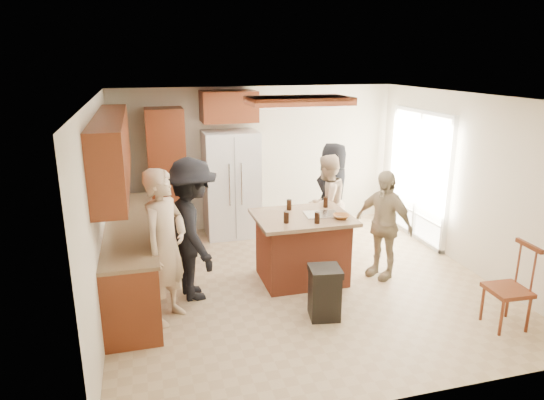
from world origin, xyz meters
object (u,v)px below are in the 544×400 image
object	(u,v)px
person_behind_left	(326,203)
person_counter	(192,230)
person_behind_right	(333,192)
kitchen_island	(302,247)
person_front_left	(165,247)
person_side_right	(383,224)
spindle_chair	(509,290)
refrigerator	(231,184)
trash_bin	(324,292)

from	to	relation	value
person_behind_left	person_counter	xyz separation A→B (m)	(-2.21, -1.09, 0.14)
person_behind_right	kitchen_island	bearing A→B (deg)	12.03
person_front_left	person_side_right	distance (m)	2.99
person_front_left	kitchen_island	bearing A→B (deg)	-34.77
person_behind_left	kitchen_island	world-z (taller)	person_behind_left
person_behind_left	person_side_right	distance (m)	1.22
person_behind_left	person_behind_right	xyz separation A→B (m)	(0.29, 0.43, 0.05)
person_behind_left	spindle_chair	xyz separation A→B (m)	(1.14, -2.76, -0.31)
person_side_right	kitchen_island	world-z (taller)	person_side_right
spindle_chair	person_behind_right	bearing A→B (deg)	104.91
person_side_right	spindle_chair	size ratio (longest dim) A/B	1.53
refrigerator	person_counter	bearing A→B (deg)	-112.57
person_side_right	person_counter	distance (m)	2.60
kitchen_island	trash_bin	xyz separation A→B (m)	(-0.07, -1.04, -0.16)
person_side_right	person_behind_right	bearing A→B (deg)	155.40
spindle_chair	person_behind_left	bearing A→B (deg)	112.37
person_behind_left	person_counter	distance (m)	2.47
person_behind_left	person_side_right	world-z (taller)	person_behind_left
person_side_right	spindle_chair	distance (m)	1.79
person_counter	kitchen_island	xyz separation A→B (m)	(1.48, 0.10, -0.43)
trash_bin	refrigerator	bearing A→B (deg)	99.64
refrigerator	spindle_chair	bearing A→B (deg)	-57.17
person_behind_left	spindle_chair	distance (m)	3.00
person_counter	kitchen_island	distance (m)	1.55
person_behind_right	trash_bin	world-z (taller)	person_behind_right
kitchen_island	person_counter	bearing A→B (deg)	-175.96
person_counter	person_behind_left	bearing A→B (deg)	-72.41
person_behind_right	person_side_right	bearing A→B (deg)	51.13
person_behind_right	person_side_right	distance (m)	1.59
person_front_left	trash_bin	xyz separation A→B (m)	(1.77, -0.44, -0.59)
person_side_right	trash_bin	distance (m)	1.53
person_behind_left	person_behind_right	world-z (taller)	person_behind_right
person_counter	spindle_chair	distance (m)	3.77
person_behind_left	refrigerator	distance (m)	1.69
person_front_left	person_side_right	xyz separation A→B (m)	(2.95, 0.43, -0.15)
person_behind_right	person_front_left	bearing A→B (deg)	-7.08
person_side_right	spindle_chair	bearing A→B (deg)	-2.90
person_behind_right	trash_bin	bearing A→B (deg)	23.84
trash_bin	person_counter	bearing A→B (deg)	146.35
spindle_chair	refrigerator	bearing A→B (deg)	122.83
person_behind_left	trash_bin	distance (m)	2.23
refrigerator	person_front_left	bearing A→B (deg)	-115.31
person_counter	refrigerator	world-z (taller)	person_counter
person_counter	spindle_chair	bearing A→B (deg)	-125.14
person_behind_right	person_side_right	size ratio (longest dim) A/B	1.07
person_front_left	person_counter	distance (m)	0.62
trash_bin	person_behind_left	bearing A→B (deg)	68.49
trash_bin	kitchen_island	bearing A→B (deg)	86.09
refrigerator	person_side_right	bearing A→B (deg)	-52.34
person_counter	refrigerator	distance (m)	2.32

